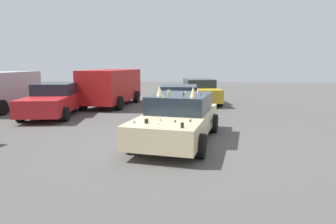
{
  "coord_description": "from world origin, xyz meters",
  "views": [
    {
      "loc": [
        -8.65,
        -0.64,
        2.34
      ],
      "look_at": [
        0.0,
        0.3,
        0.9
      ],
      "focal_mm": 31.06,
      "sensor_mm": 36.0,
      "label": 1
    }
  ],
  "objects": [
    {
      "name": "parked_sedan_near_left",
      "position": [
        3.87,
        5.94,
        0.72
      ],
      "size": [
        4.81,
        2.55,
        1.47
      ],
      "rotation": [
        0.0,
        0.0,
        3.3
      ],
      "color": "red",
      "rests_on": "ground"
    },
    {
      "name": "parked_van_behind_left",
      "position": [
        7.3,
        4.28,
        1.14
      ],
      "size": [
        5.12,
        2.5,
        2.01
      ],
      "rotation": [
        0.0,
        0.0,
        -0.08
      ],
      "color": "#B21919",
      "rests_on": "ground"
    },
    {
      "name": "parked_sedan_row_back_far",
      "position": [
        8.76,
        -0.63,
        0.74
      ],
      "size": [
        4.74,
        2.64,
        1.45
      ],
      "rotation": [
        0.0,
        0.0,
        3.33
      ],
      "color": "gold",
      "rests_on": "ground"
    },
    {
      "name": "parked_sedan_far_left",
      "position": [
        4.3,
        0.27,
        0.68
      ],
      "size": [
        4.22,
        2.07,
        1.37
      ],
      "rotation": [
        0.0,
        0.0,
        3.17
      ],
      "color": "gray",
      "rests_on": "ground"
    },
    {
      "name": "ground_plane",
      "position": [
        0.0,
        0.0,
        0.0
      ],
      "size": [
        60.0,
        60.0,
        0.0
      ],
      "primitive_type": "plane",
      "color": "#514F4C"
    },
    {
      "name": "art_car_decorated",
      "position": [
        0.1,
        -0.02,
        0.72
      ],
      "size": [
        4.88,
        2.64,
        1.7
      ],
      "rotation": [
        0.0,
        0.0,
        2.98
      ],
      "color": "beige",
      "rests_on": "ground"
    }
  ]
}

